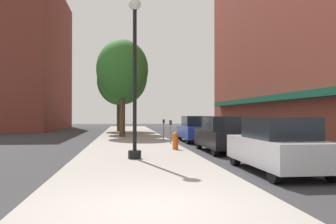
% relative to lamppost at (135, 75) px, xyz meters
% --- Properties ---
extents(ground_plane, '(90.00, 90.00, 0.00)m').
position_rel_lamppost_xyz_m(ground_plane, '(4.15, 11.06, -3.20)').
color(ground_plane, '#2D2D30').
extents(sidewalk_slab, '(4.80, 50.00, 0.12)m').
position_rel_lamppost_xyz_m(sidewalk_slab, '(0.15, 12.06, -3.14)').
color(sidewalk_slab, gray).
rests_on(sidewalk_slab, ground).
extents(building_far_background, '(6.80, 18.00, 16.49)m').
position_rel_lamppost_xyz_m(building_far_background, '(-10.86, 30.06, 5.02)').
color(building_far_background, brown).
rests_on(building_far_background, ground).
extents(lamppost, '(0.48, 0.48, 5.90)m').
position_rel_lamppost_xyz_m(lamppost, '(0.00, 0.00, 0.00)').
color(lamppost, black).
rests_on(lamppost, sidewalk_slab).
extents(fire_hydrant, '(0.33, 0.26, 0.79)m').
position_rel_lamppost_xyz_m(fire_hydrant, '(1.99, 3.25, -2.68)').
color(fire_hydrant, '#E05614').
rests_on(fire_hydrant, sidewalk_slab).
extents(parking_meter_near, '(0.14, 0.09, 1.31)m').
position_rel_lamppost_xyz_m(parking_meter_near, '(2.20, 6.59, -2.25)').
color(parking_meter_near, slate).
rests_on(parking_meter_near, sidewalk_slab).
extents(parking_meter_far, '(0.14, 0.09, 1.31)m').
position_rel_lamppost_xyz_m(parking_meter_far, '(2.20, 10.06, -2.25)').
color(parking_meter_far, slate).
rests_on(parking_meter_far, sidewalk_slab).
extents(tree_near, '(4.21, 4.21, 7.36)m').
position_rel_lamppost_xyz_m(tree_near, '(-0.50, 17.60, 1.83)').
color(tree_near, '#4C3823').
rests_on(tree_near, sidewalk_slab).
extents(tree_mid, '(3.81, 3.81, 7.18)m').
position_rel_lamppost_xyz_m(tree_mid, '(-0.52, 13.19, 1.88)').
color(tree_mid, '#4C3823').
rests_on(tree_mid, sidewalk_slab).
extents(tree_far, '(4.37, 4.37, 7.64)m').
position_rel_lamppost_xyz_m(tree_far, '(-0.92, 22.90, 2.02)').
color(tree_far, '#422D1E').
rests_on(tree_far, sidewalk_slab).
extents(car_silver, '(1.80, 4.30, 1.66)m').
position_rel_lamppost_xyz_m(car_silver, '(4.15, -2.97, -2.39)').
color(car_silver, black).
rests_on(car_silver, ground).
extents(car_black, '(1.80, 4.30, 1.66)m').
position_rel_lamppost_xyz_m(car_black, '(4.15, 2.86, -2.39)').
color(car_black, black).
rests_on(car_black, ground).
extents(car_blue, '(1.80, 4.30, 1.66)m').
position_rel_lamppost_xyz_m(car_blue, '(4.15, 9.02, -2.39)').
color(car_blue, black).
rests_on(car_blue, ground).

